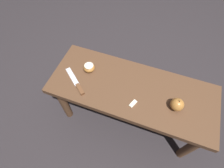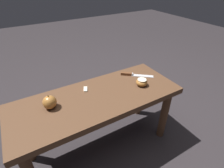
# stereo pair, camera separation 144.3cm
# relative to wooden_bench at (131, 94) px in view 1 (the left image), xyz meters

# --- Properties ---
(ground_plane) EXTENTS (8.00, 8.00, 0.00)m
(ground_plane) POSITION_rel_wooden_bench_xyz_m (0.00, 0.00, -0.40)
(ground_plane) COLOR #2D282B
(wooden_bench) EXTENTS (1.08, 0.43, 0.48)m
(wooden_bench) POSITION_rel_wooden_bench_xyz_m (0.00, 0.00, 0.00)
(wooden_bench) COLOR brown
(wooden_bench) RESTS_ON ground_plane
(knife) EXTENTS (0.21, 0.17, 0.02)m
(knife) POSITION_rel_wooden_bench_xyz_m (-0.34, -0.10, 0.08)
(knife) COLOR silver
(knife) RESTS_ON wooden_bench
(apple_whole) EXTENTS (0.08, 0.08, 0.09)m
(apple_whole) POSITION_rel_wooden_bench_xyz_m (0.28, -0.04, 0.12)
(apple_whole) COLOR #B27233
(apple_whole) RESTS_ON wooden_bench
(apple_cut) EXTENTS (0.08, 0.08, 0.05)m
(apple_cut) POSITION_rel_wooden_bench_xyz_m (-0.32, 0.04, 0.10)
(apple_cut) COLOR #B27233
(apple_cut) RESTS_ON wooden_bench
(apple_slice_near_knife) EXTENTS (0.04, 0.06, 0.01)m
(apple_slice_near_knife) POSITION_rel_wooden_bench_xyz_m (0.04, -0.10, 0.08)
(apple_slice_near_knife) COLOR silver
(apple_slice_near_knife) RESTS_ON wooden_bench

